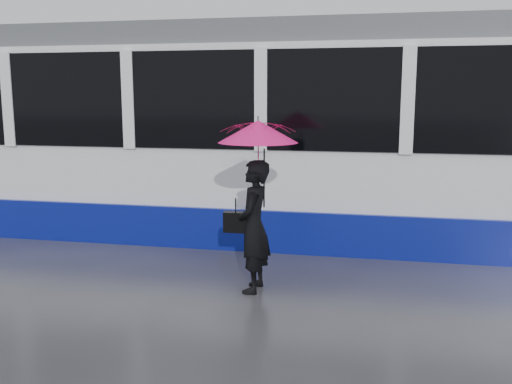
# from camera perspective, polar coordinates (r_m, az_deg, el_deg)

# --- Properties ---
(ground) EXTENTS (90.00, 90.00, 0.00)m
(ground) POSITION_cam_1_polar(r_m,az_deg,el_deg) (7.31, -4.14, -8.46)
(ground) COLOR #2D2C32
(ground) RESTS_ON ground
(rails) EXTENTS (34.00, 1.51, 0.02)m
(rails) POSITION_cam_1_polar(r_m,az_deg,el_deg) (9.64, -0.02, -3.89)
(rails) COLOR #3F3D38
(rails) RESTS_ON ground
(tram) EXTENTS (26.00, 2.56, 3.35)m
(tram) POSITION_cam_1_polar(r_m,az_deg,el_deg) (9.23, 17.53, 5.29)
(tram) COLOR white
(tram) RESTS_ON ground
(woman) EXTENTS (0.37, 0.57, 1.54)m
(woman) POSITION_cam_1_polar(r_m,az_deg,el_deg) (6.60, -0.23, -3.46)
(woman) COLOR black
(woman) RESTS_ON ground
(umbrella) EXTENTS (0.91, 0.91, 1.04)m
(umbrella) POSITION_cam_1_polar(r_m,az_deg,el_deg) (6.44, 0.20, 4.51)
(umbrella) COLOR #FF15A2
(umbrella) RESTS_ON ground
(handbag) EXTENTS (0.28, 0.12, 0.42)m
(handbag) POSITION_cam_1_polar(r_m,az_deg,el_deg) (6.66, -2.05, -3.02)
(handbag) COLOR black
(handbag) RESTS_ON ground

